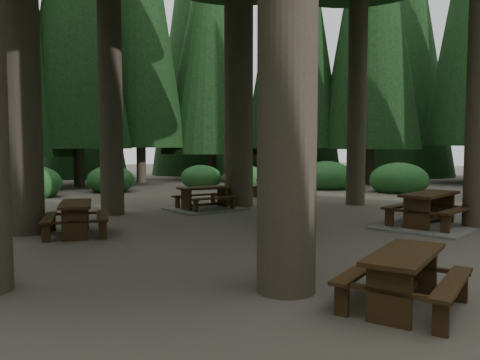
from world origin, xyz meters
TOP-DOWN VIEW (x-y plane):
  - ground at (0.00, 0.00)m, footprint 80.00×80.00m
  - picnic_table_a at (3.23, -1.74)m, footprint 2.61×2.25m
  - picnic_table_b at (-3.43, 2.59)m, footprint 1.81×1.98m
  - picnic_table_c at (1.02, 4.12)m, footprint 2.13×1.80m
  - picnic_table_d at (5.14, 5.26)m, footprint 1.63×1.33m
  - picnic_table_e at (-2.23, -4.34)m, footprint 1.82×1.62m
  - shrub_ring at (0.70, 0.75)m, footprint 23.86×24.64m

SIDE VIEW (x-z plane):
  - ground at x=0.00m, z-range 0.00..0.00m
  - picnic_table_c at x=1.02m, z-range -0.12..0.57m
  - picnic_table_a at x=3.23m, z-range -0.13..0.69m
  - shrub_ring at x=0.70m, z-range -0.35..1.15m
  - picnic_table_e at x=-2.23m, z-range 0.11..0.77m
  - picnic_table_d at x=5.14m, z-range 0.11..0.80m
  - picnic_table_b at x=-3.43m, z-range 0.11..0.81m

